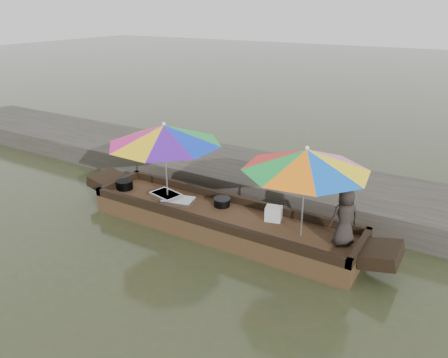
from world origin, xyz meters
The scene contains 11 objects.
water centered at (0.00, 0.00, 0.00)m, with size 80.00×80.00×0.00m, color #2D341C.
dock centered at (0.00, 2.20, 0.25)m, with size 22.00×2.20×0.50m, color #2D2B26.
boat_hull centered at (0.00, 0.00, 0.17)m, with size 5.14×1.20×0.35m, color #362112.
cooking_pot centered at (-2.32, -0.05, 0.44)m, with size 0.34×0.34×0.18m, color black.
tray_crayfish centered at (-1.31, 0.04, 0.39)m, with size 0.59×0.41×0.09m, color silver.
tray_scallop centered at (-0.98, 0.00, 0.38)m, with size 0.59×0.41×0.06m, color silver.
charcoal_grill centered at (-0.16, 0.29, 0.42)m, with size 0.31×0.31×0.14m, color black.
supply_bag centered at (0.93, 0.26, 0.48)m, with size 0.28×0.22×0.26m, color silver.
vendor centered at (2.22, 0.08, 0.83)m, with size 0.47×0.31×0.96m, color black.
umbrella_bow centered at (-1.24, 0.00, 1.12)m, with size 2.17×2.17×1.55m, color green, non-canonical shape.
umbrella_stern centered at (1.55, 0.00, 1.12)m, with size 2.04×2.04×1.55m, color yellow, non-canonical shape.
Camera 1 is at (3.77, -6.11, 3.92)m, focal length 35.00 mm.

